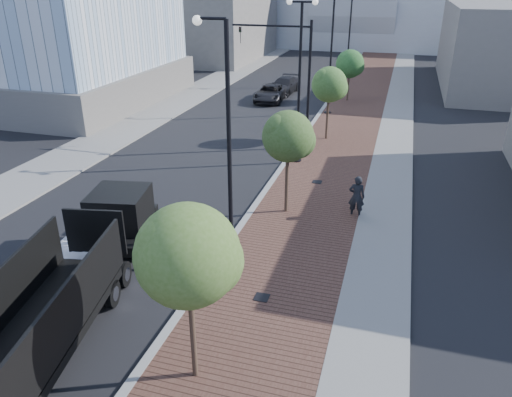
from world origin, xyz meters
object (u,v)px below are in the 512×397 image
(dump_truck, at_px, (89,265))
(pedestrian, at_px, (357,197))
(white_sedan, at_px, (80,260))
(dark_car_mid, at_px, (270,93))

(dump_truck, relative_size, pedestrian, 6.55)
(white_sedan, bearing_deg, pedestrian, 37.99)
(dump_truck, xyz_separation_m, pedestrian, (8.24, 9.00, -0.22))
(dump_truck, distance_m, white_sedan, 1.60)
(dark_car_mid, xyz_separation_m, pedestrian, (9.95, -21.64, 0.31))
(white_sedan, height_order, pedestrian, pedestrian)
(dump_truck, bearing_deg, dark_car_mid, 81.88)
(white_sedan, xyz_separation_m, dark_car_mid, (-0.59, 29.64, 0.02))
(dump_truck, bearing_deg, white_sedan, 127.08)
(white_sedan, height_order, dark_car_mid, dark_car_mid)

